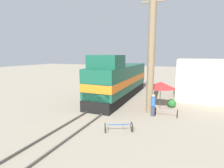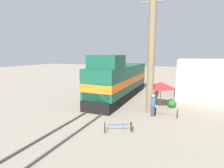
{
  "view_description": "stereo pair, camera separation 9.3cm",
  "coord_description": "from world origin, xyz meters",
  "views": [
    {
      "loc": [
        6.7,
        -14.82,
        4.93
      ],
      "look_at": [
        1.2,
        -1.48,
        2.48
      ],
      "focal_mm": 28.0,
      "sensor_mm": 36.0,
      "label": 1
    },
    {
      "loc": [
        6.79,
        -14.78,
        4.93
      ],
      "look_at": [
        1.2,
        -1.48,
        2.48
      ],
      "focal_mm": 28.0,
      "sensor_mm": 36.0,
      "label": 2
    }
  ],
  "objects": [
    {
      "name": "rail_far",
      "position": [
        0.72,
        0.0,
        0.07
      ],
      "size": [
        0.08,
        34.63,
        0.15
      ],
      "primitive_type": "cube",
      "color": "#4C4742",
      "rests_on": "ground_plane"
    },
    {
      "name": "rail_near",
      "position": [
        -0.72,
        0.0,
        0.07
      ],
      "size": [
        0.08,
        34.63,
        0.15
      ],
      "primitive_type": "cube",
      "color": "#4C4742",
      "rests_on": "ground_plane"
    },
    {
      "name": "shrub_cluster",
      "position": [
        5.85,
        1.97,
        0.4
      ],
      "size": [
        0.81,
        0.81,
        0.81
      ],
      "primitive_type": "sphere",
      "color": "#236028",
      "rests_on": "ground_plane"
    },
    {
      "name": "person_bystander",
      "position": [
        4.6,
        -1.09,
        0.99
      ],
      "size": [
        0.34,
        0.34,
        1.81
      ],
      "color": "#2D3347",
      "rests_on": "ground_plane"
    },
    {
      "name": "building_block_distant",
      "position": [
        9.22,
        6.85,
        2.2
      ],
      "size": [
        6.46,
        5.39,
        4.4
      ],
      "primitive_type": "cube",
      "color": "beige",
      "rests_on": "ground_plane"
    },
    {
      "name": "locomotive",
      "position": [
        0.0,
        3.43,
        2.02
      ],
      "size": [
        3.03,
        12.62,
        4.88
      ],
      "color": "black",
      "rests_on": "ground_plane"
    },
    {
      "name": "utility_pole",
      "position": [
        4.17,
        -0.29,
        5.13
      ],
      "size": [
        1.8,
        0.58,
        10.21
      ],
      "color": "#726047",
      "rests_on": "ground_plane"
    },
    {
      "name": "vendor_umbrella",
      "position": [
        4.84,
        1.35,
        2.19
      ],
      "size": [
        2.6,
        2.6,
        2.48
      ],
      "color": "#4C4C4C",
      "rests_on": "ground_plane"
    },
    {
      "name": "bicycle_spare",
      "position": [
        3.06,
        -4.89,
        0.33
      ],
      "size": [
        1.86,
        1.36,
        0.63
      ],
      "rotation": [
        0.0,
        0.0,
        2.03
      ],
      "color": "black",
      "rests_on": "ground_plane"
    },
    {
      "name": "ground_plane",
      "position": [
        0.0,
        0.0,
        0.0
      ],
      "size": [
        120.0,
        120.0,
        0.0
      ],
      "primitive_type": "plane",
      "color": "gray"
    },
    {
      "name": "billboard_sign",
      "position": [
        7.03,
        5.86,
        2.33
      ],
      "size": [
        1.65,
        0.12,
        3.18
      ],
      "color": "#595959",
      "rests_on": "ground_plane"
    },
    {
      "name": "bicycle",
      "position": [
        5.61,
        -0.84,
        0.35
      ],
      "size": [
        1.75,
        0.76,
        0.69
      ],
      "rotation": [
        0.0,
        0.0,
        -1.53
      ],
      "color": "black",
      "rests_on": "ground_plane"
    }
  ]
}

